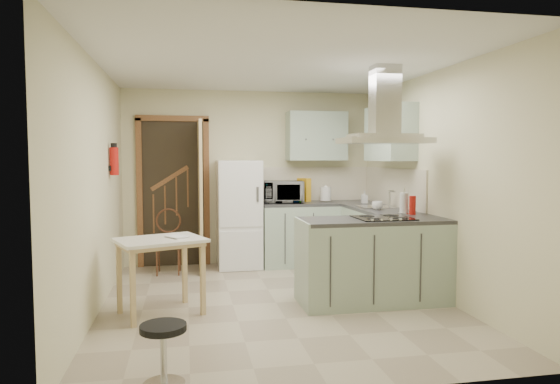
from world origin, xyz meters
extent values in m
plane|color=tan|center=(0.00, 0.00, 0.00)|extent=(4.20, 4.20, 0.00)
plane|color=silver|center=(0.00, 0.00, 2.50)|extent=(4.20, 4.20, 0.00)
plane|color=beige|center=(0.00, 2.10, 1.25)|extent=(3.60, 0.00, 3.60)
plane|color=beige|center=(-1.80, 0.00, 1.25)|extent=(0.00, 4.20, 4.20)
plane|color=beige|center=(1.80, 0.00, 1.25)|extent=(0.00, 4.20, 4.20)
cube|color=brown|center=(-1.10, 2.07, 1.05)|extent=(1.10, 0.12, 2.10)
cube|color=white|center=(-0.20, 1.80, 0.75)|extent=(0.60, 0.60, 1.50)
cube|color=#9EB2A0|center=(0.66, 1.80, 0.45)|extent=(1.08, 0.60, 0.90)
cube|color=#9EB2A0|center=(1.50, 1.12, 0.45)|extent=(0.60, 1.95, 0.90)
cube|color=beige|center=(0.96, 2.09, 1.15)|extent=(1.68, 0.02, 0.50)
cube|color=#9EB2A0|center=(0.95, 1.93, 1.85)|extent=(0.85, 0.35, 0.70)
cube|color=#9EB2A0|center=(1.62, 0.85, 1.85)|extent=(0.35, 0.90, 0.70)
cube|color=#9EB2A0|center=(1.02, -0.18, 0.45)|extent=(1.55, 0.65, 0.90)
cube|color=black|center=(1.12, -0.18, 0.91)|extent=(0.58, 0.50, 0.01)
cube|color=silver|center=(1.12, -0.18, 1.72)|extent=(0.90, 0.55, 0.10)
cube|color=silver|center=(1.50, 0.95, 0.91)|extent=(0.45, 0.40, 0.01)
cylinder|color=#B2140F|center=(-1.74, 0.90, 1.50)|extent=(0.10, 0.10, 0.32)
cube|color=tan|center=(-1.18, -0.17, 0.38)|extent=(0.97, 0.85, 0.75)
cube|color=#51211B|center=(-1.16, 1.57, 0.39)|extent=(0.37, 0.37, 0.78)
cylinder|color=black|center=(-1.09, -1.75, 0.21)|extent=(0.37, 0.37, 0.42)
imported|color=black|center=(0.44, 1.79, 1.05)|extent=(0.60, 0.45, 0.31)
cylinder|color=silver|center=(1.06, 1.82, 1.02)|extent=(0.18, 0.18, 0.24)
cube|color=gold|center=(0.78, 1.99, 1.07)|extent=(0.17, 0.24, 0.34)
imported|color=#B0B3BD|center=(1.55, 1.52, 0.99)|extent=(0.08, 0.09, 0.17)
cylinder|color=silver|center=(1.54, 0.20, 1.02)|extent=(0.13, 0.13, 0.25)
imported|color=silver|center=(1.38, 0.63, 0.95)|extent=(0.16, 0.16, 0.10)
cylinder|color=red|center=(1.59, 0.09, 1.01)|extent=(0.08, 0.08, 0.21)
imported|color=#9A333F|center=(-1.09, -0.18, 0.80)|extent=(0.26, 0.27, 0.10)
camera|label=1|loc=(-0.93, -5.13, 1.55)|focal=32.00mm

